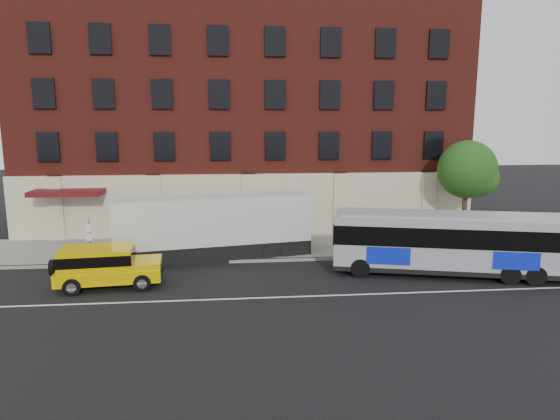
{
  "coord_description": "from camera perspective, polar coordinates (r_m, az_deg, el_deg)",
  "views": [
    {
      "loc": [
        -1.0,
        -19.71,
        7.59
      ],
      "look_at": [
        1.44,
        5.5,
        2.93
      ],
      "focal_mm": 31.57,
      "sensor_mm": 36.0,
      "label": 1
    }
  ],
  "objects": [
    {
      "name": "building",
      "position": [
        36.64,
        -4.03,
        10.38
      ],
      "size": [
        30.0,
        12.1,
        15.0
      ],
      "color": "maroon",
      "rests_on": "sidewalk"
    },
    {
      "name": "sign_pole",
      "position": [
        27.61,
        -21.16,
        -3.15
      ],
      "size": [
        0.3,
        0.2,
        2.5
      ],
      "color": "gray",
      "rests_on": "ground"
    },
    {
      "name": "ground",
      "position": [
        21.14,
        -2.48,
        -10.63
      ],
      "size": [
        120.0,
        120.0,
        0.0
      ],
      "primitive_type": "plane",
      "color": "black",
      "rests_on": "ground"
    },
    {
      "name": "kerb",
      "position": [
        26.8,
        -3.17,
        -5.88
      ],
      "size": [
        60.0,
        0.25,
        0.15
      ],
      "primitive_type": "cube",
      "color": "gray",
      "rests_on": "ground"
    },
    {
      "name": "yellow_suv",
      "position": [
        24.02,
        -19.68,
        -5.95
      ],
      "size": [
        4.98,
        2.48,
        1.87
      ],
      "color": "#ECC000",
      "rests_on": "ground"
    },
    {
      "name": "city_bus",
      "position": [
        25.59,
        19.05,
        -3.45
      ],
      "size": [
        11.54,
        5.11,
        3.09
      ],
      "color": "#9798A0",
      "rests_on": "ground"
    },
    {
      "name": "lane_line",
      "position": [
        21.61,
        -2.55,
        -10.14
      ],
      "size": [
        60.0,
        0.12,
        0.01
      ],
      "primitive_type": "cube",
      "color": "silver",
      "rests_on": "ground"
    },
    {
      "name": "sidewalk",
      "position": [
        29.69,
        -3.42,
        -4.26
      ],
      "size": [
        60.0,
        6.0,
        0.15
      ],
      "primitive_type": "cube",
      "color": "gray",
      "rests_on": "ground"
    },
    {
      "name": "shipping_container",
      "position": [
        27.17,
        -7.66,
        -2.12
      ],
      "size": [
        10.74,
        3.94,
        3.51
      ],
      "color": "black",
      "rests_on": "ground"
    },
    {
      "name": "street_tree",
      "position": [
        32.77,
        20.91,
        4.16
      ],
      "size": [
        3.6,
        3.6,
        6.2
      ],
      "color": "#3C2D1E",
      "rests_on": "sidewalk"
    }
  ]
}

